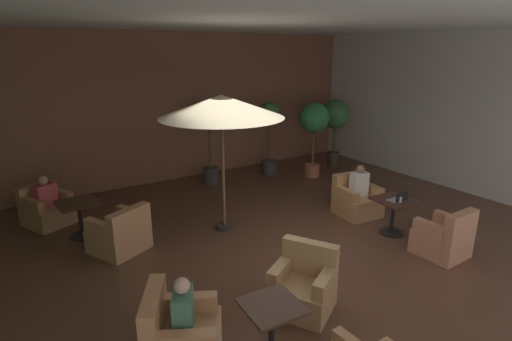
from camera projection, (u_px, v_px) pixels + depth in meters
The scene contains 23 objects.
ground_plane at pixel (270, 246), 7.02m from camera, with size 11.31×9.26×0.02m, color brown.
wall_back_brick at pixel (168, 109), 10.16m from camera, with size 11.31×0.08×3.77m, color brown.
wall_right_plain at pixel (465, 113), 9.40m from camera, with size 0.08×9.26×3.77m, color silver.
ceiling_slab at pixel (273, 17), 5.92m from camera, with size 11.31×9.26×0.06m, color silver.
cafe_table_front_left at pixel (393, 209), 7.38m from camera, with size 0.73×0.73×0.68m.
armchair_front_left_north at pixel (444, 238), 6.61m from camera, with size 0.72×0.76×0.86m.
armchair_front_left_east at pixel (356, 200), 8.31m from camera, with size 0.87×0.86×0.84m.
cafe_table_front_right at pixel (79, 211), 7.25m from camera, with size 0.74×0.74×0.68m.
armchair_front_right_north at pixel (120, 234), 6.77m from camera, with size 1.06×1.06×0.82m.
armchair_front_right_east at pixel (46, 210), 7.84m from camera, with size 1.00×1.03×0.78m.
cafe_table_mid_center at pixel (272, 318), 4.34m from camera, with size 0.66×0.66×0.68m.
armchair_mid_center_east at pixel (303, 287), 5.25m from camera, with size 0.99×1.01×0.87m.
armchair_mid_center_south at pixel (180, 338), 4.32m from camera, with size 1.08×1.08×0.88m.
patio_umbrella_tall_red at pixel (222, 107), 7.03m from camera, with size 2.25×2.25×2.57m.
potted_tree_left_corner at pixel (314, 123), 10.49m from camera, with size 0.79×0.79×2.01m.
potted_tree_mid_left at pixel (209, 125), 9.87m from camera, with size 0.68×0.68×2.16m.
potted_tree_mid_right at pixel (335, 118), 11.46m from camera, with size 0.83×0.83×1.97m.
potted_tree_right_corner at pixel (269, 126), 10.78m from camera, with size 0.61×0.61×2.00m.
patron_blue_shirt at pixel (183, 308), 4.21m from camera, with size 0.35×0.43×0.63m.
patron_by_window at pixel (359, 182), 8.16m from camera, with size 0.38×0.24×0.66m.
patron_with_friend at pixel (45, 193), 7.71m from camera, with size 0.47×0.40×0.60m.
iced_drink_cup at pixel (399, 199), 7.18m from camera, with size 0.08×0.08×0.11m, color white.
open_laptop at pixel (399, 198), 7.23m from camera, with size 0.31×0.23×0.20m.
Camera 1 is at (-3.66, -5.17, 3.31)m, focal length 27.87 mm.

